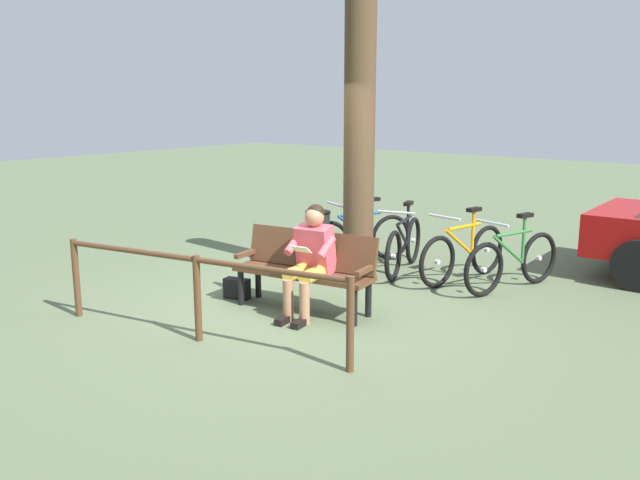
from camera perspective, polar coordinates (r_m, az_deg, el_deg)
ground_plane at (r=7.52m, az=-2.65°, el=-5.77°), size 40.00×40.00×0.00m
bench at (r=7.32m, az=-1.17°, el=-2.13°), size 1.66×0.73×0.87m
person_reading at (r=7.07m, az=-0.82°, el=-1.32°), size 0.53×0.81×1.20m
handbag at (r=7.85m, az=-7.16°, el=-4.17°), size 0.33×0.21×0.24m
tree_trunk at (r=8.40m, az=3.41°, el=8.84°), size 0.39×0.39×3.66m
litter_bin at (r=9.12m, az=-0.18°, el=0.04°), size 0.35×0.35×0.80m
bicycle_blue at (r=8.42m, az=16.24°, el=-1.76°), size 0.61×1.63×0.94m
bicycle_orange at (r=8.68m, az=12.23°, el=-1.13°), size 0.50×1.66×0.94m
bicycle_silver at (r=9.00m, az=7.23°, el=-0.48°), size 0.63×1.62×0.94m
bicycle_green at (r=9.38m, az=3.52°, el=0.11°), size 0.75×1.56×0.94m
railing_fence at (r=6.44m, az=-10.56°, el=-3.51°), size 3.24×0.72×0.85m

